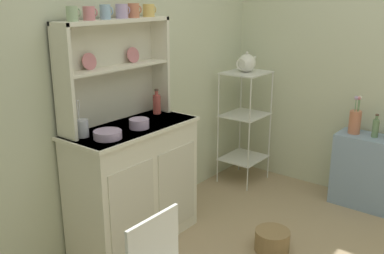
{
  "coord_description": "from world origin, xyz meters",
  "views": [
    {
      "loc": [
        -2.16,
        -0.73,
        1.74
      ],
      "look_at": [
        0.2,
        1.12,
        0.82
      ],
      "focal_mm": 41.51,
      "sensor_mm": 36.0,
      "label": 1
    }
  ],
  "objects_px": {
    "jam_bottle": "(157,104)",
    "utensil_jar": "(82,128)",
    "porcelain_teapot": "(247,63)",
    "oil_bottle": "(376,128)",
    "floor_basket": "(272,240)",
    "bakers_rack": "(245,115)",
    "flower_vase": "(355,121)",
    "cup_sage_0": "(72,14)",
    "bowl_mixing_large": "(108,135)",
    "hutch_shelf_unit": "(112,64)",
    "hutch_cabinet": "(134,183)",
    "side_shelf_blue": "(364,171)"
  },
  "relations": [
    {
      "from": "jam_bottle",
      "to": "flower_vase",
      "type": "bearing_deg",
      "value": -41.15
    },
    {
      "from": "floor_basket",
      "to": "oil_bottle",
      "type": "relative_size",
      "value": 1.26
    },
    {
      "from": "hutch_shelf_unit",
      "to": "utensil_jar",
      "type": "bearing_deg",
      "value": -166.43
    },
    {
      "from": "floor_basket",
      "to": "oil_bottle",
      "type": "xyz_separation_m",
      "value": [
        1.1,
        -0.31,
        0.62
      ]
    },
    {
      "from": "side_shelf_blue",
      "to": "cup_sage_0",
      "type": "xyz_separation_m",
      "value": [
        -1.91,
        1.23,
        1.31
      ]
    },
    {
      "from": "hutch_shelf_unit",
      "to": "jam_bottle",
      "type": "relative_size",
      "value": 4.78
    },
    {
      "from": "bakers_rack",
      "to": "flower_vase",
      "type": "height_order",
      "value": "bakers_rack"
    },
    {
      "from": "hutch_shelf_unit",
      "to": "floor_basket",
      "type": "height_order",
      "value": "hutch_shelf_unit"
    },
    {
      "from": "hutch_shelf_unit",
      "to": "bowl_mixing_large",
      "type": "bearing_deg",
      "value": -139.52
    },
    {
      "from": "porcelain_teapot",
      "to": "jam_bottle",
      "type": "bearing_deg",
      "value": 172.9
    },
    {
      "from": "bakers_rack",
      "to": "cup_sage_0",
      "type": "xyz_separation_m",
      "value": [
        -1.73,
        0.17,
        0.97
      ]
    },
    {
      "from": "jam_bottle",
      "to": "utensil_jar",
      "type": "height_order",
      "value": "utensil_jar"
    },
    {
      "from": "bowl_mixing_large",
      "to": "porcelain_teapot",
      "type": "distance_m",
      "value": 1.7
    },
    {
      "from": "bakers_rack",
      "to": "jam_bottle",
      "type": "distance_m",
      "value": 1.1
    },
    {
      "from": "side_shelf_blue",
      "to": "floor_basket",
      "type": "bearing_deg",
      "value": 166.8
    },
    {
      "from": "hutch_shelf_unit",
      "to": "bakers_rack",
      "type": "relative_size",
      "value": 0.84
    },
    {
      "from": "hutch_shelf_unit",
      "to": "bowl_mixing_large",
      "type": "xyz_separation_m",
      "value": [
        -0.28,
        -0.24,
        -0.38
      ]
    },
    {
      "from": "floor_basket",
      "to": "jam_bottle",
      "type": "xyz_separation_m",
      "value": [
        -0.14,
        0.94,
        0.87
      ]
    },
    {
      "from": "utensil_jar",
      "to": "hutch_shelf_unit",
      "type": "bearing_deg",
      "value": 13.57
    },
    {
      "from": "floor_basket",
      "to": "porcelain_teapot",
      "type": "xyz_separation_m",
      "value": [
        0.91,
        0.81,
        1.06
      ]
    },
    {
      "from": "flower_vase",
      "to": "porcelain_teapot",
      "type": "bearing_deg",
      "value": 100.97
    },
    {
      "from": "utensil_jar",
      "to": "flower_vase",
      "type": "bearing_deg",
      "value": -28.95
    },
    {
      "from": "cup_sage_0",
      "to": "jam_bottle",
      "type": "relative_size",
      "value": 0.48
    },
    {
      "from": "bakers_rack",
      "to": "floor_basket",
      "type": "bearing_deg",
      "value": -138.52
    },
    {
      "from": "floor_basket",
      "to": "flower_vase",
      "type": "bearing_deg",
      "value": -7.18
    },
    {
      "from": "hutch_cabinet",
      "to": "side_shelf_blue",
      "type": "xyz_separation_m",
      "value": [
        1.59,
        -1.11,
        -0.14
      ]
    },
    {
      "from": "side_shelf_blue",
      "to": "oil_bottle",
      "type": "distance_m",
      "value": 0.39
    },
    {
      "from": "hutch_shelf_unit",
      "to": "oil_bottle",
      "type": "relative_size",
      "value": 4.58
    },
    {
      "from": "jam_bottle",
      "to": "porcelain_teapot",
      "type": "relative_size",
      "value": 0.73
    },
    {
      "from": "porcelain_teapot",
      "to": "oil_bottle",
      "type": "xyz_separation_m",
      "value": [
        0.18,
        -1.12,
        -0.44
      ]
    },
    {
      "from": "utensil_jar",
      "to": "flower_vase",
      "type": "xyz_separation_m",
      "value": [
        1.94,
        -1.07,
        -0.2
      ]
    },
    {
      "from": "floor_basket",
      "to": "hutch_shelf_unit",
      "type": "bearing_deg",
      "value": 115.58
    },
    {
      "from": "cup_sage_0",
      "to": "bowl_mixing_large",
      "type": "bearing_deg",
      "value": -76.3
    },
    {
      "from": "floor_basket",
      "to": "flower_vase",
      "type": "distance_m",
      "value": 1.28
    },
    {
      "from": "utensil_jar",
      "to": "oil_bottle",
      "type": "distance_m",
      "value": 2.31
    },
    {
      "from": "side_shelf_blue",
      "to": "bowl_mixing_large",
      "type": "xyz_separation_m",
      "value": [
        -1.86,
        1.04,
        0.59
      ]
    },
    {
      "from": "cup_sage_0",
      "to": "utensil_jar",
      "type": "relative_size",
      "value": 0.36
    },
    {
      "from": "hutch_shelf_unit",
      "to": "bowl_mixing_large",
      "type": "height_order",
      "value": "hutch_shelf_unit"
    },
    {
      "from": "hutch_cabinet",
      "to": "porcelain_teapot",
      "type": "relative_size",
      "value": 3.76
    },
    {
      "from": "bakers_rack",
      "to": "porcelain_teapot",
      "type": "distance_m",
      "value": 0.48
    },
    {
      "from": "bowl_mixing_large",
      "to": "utensil_jar",
      "type": "xyz_separation_m",
      "value": [
        -0.07,
        0.15,
        0.03
      ]
    },
    {
      "from": "bowl_mixing_large",
      "to": "oil_bottle",
      "type": "relative_size",
      "value": 0.91
    },
    {
      "from": "jam_bottle",
      "to": "utensil_jar",
      "type": "distance_m",
      "value": 0.7
    },
    {
      "from": "hutch_cabinet",
      "to": "cup_sage_0",
      "type": "xyz_separation_m",
      "value": [
        -0.32,
        0.12,
        1.17
      ]
    },
    {
      "from": "bakers_rack",
      "to": "oil_bottle",
      "type": "height_order",
      "value": "bakers_rack"
    },
    {
      "from": "bowl_mixing_large",
      "to": "flower_vase",
      "type": "height_order",
      "value": "flower_vase"
    },
    {
      "from": "floor_basket",
      "to": "oil_bottle",
      "type": "distance_m",
      "value": 1.3
    },
    {
      "from": "bowl_mixing_large",
      "to": "hutch_cabinet",
      "type": "bearing_deg",
      "value": 14.83
    },
    {
      "from": "cup_sage_0",
      "to": "bowl_mixing_large",
      "type": "relative_size",
      "value": 0.5
    },
    {
      "from": "bakers_rack",
      "to": "oil_bottle",
      "type": "xyz_separation_m",
      "value": [
        0.18,
        -1.12,
        0.04
      ]
    }
  ]
}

